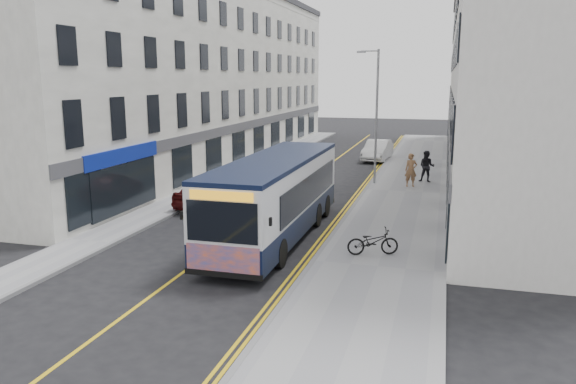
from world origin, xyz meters
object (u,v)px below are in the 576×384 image
Objects in this scene: streetlamp at (375,112)px; car_maroon at (208,191)px; pedestrian_far at (427,166)px; car_white at (378,150)px; city_bus at (276,195)px; bicycle at (373,242)px; pedestrian_near at (411,170)px.

streetlamp is 1.80× the size of car_maroon.
pedestrian_far is 9.97m from car_white.
streetlamp reaches higher than city_bus.
car_maroon is at bearing 137.34° from city_bus.
bicycle is 10.93m from car_maroon.
car_white is at bearing 120.71° from pedestrian_far.
car_white is at bearing -102.37° from car_maroon.
pedestrian_near is (2.24, -0.50, -3.29)m from streetlamp.
streetlamp is at bearing 79.40° from city_bus.
bicycle is 0.96× the size of pedestrian_near.
streetlamp is at bearing -80.02° from car_white.
pedestrian_near is at bearing -135.29° from car_maroon.
bicycle is 13.53m from pedestrian_near.
bicycle is at bearing -79.03° from car_white.
car_maroon is (-4.99, 4.60, -1.04)m from city_bus.
car_maroon is (-6.37, -18.24, -0.04)m from car_white.
car_white is (-2.71, 24.32, 0.18)m from bicycle.
bicycle is 0.97× the size of pedestrian_far.
streetlamp is at bearing -125.88° from car_maroon.
pedestrian_far reaches higher than car_maroon.
pedestrian_far is 0.43× the size of car_maroon.
bicycle is (4.09, -1.48, -1.19)m from city_bus.
pedestrian_near is 0.40× the size of car_white.
city_bus is 12.90m from pedestrian_near.
streetlamp is at bearing -152.01° from pedestrian_far.
streetlamp is at bearing -12.62° from bicycle.
streetlamp reaches higher than bicycle.
car_white is 1.08× the size of car_maroon.
pedestrian_near is 11.28m from car_white.
car_white is (-4.05, 9.11, -0.29)m from pedestrian_far.
pedestrian_near is (4.59, 12.04, -0.70)m from city_bus.
pedestrian_near reaches higher than car_white.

